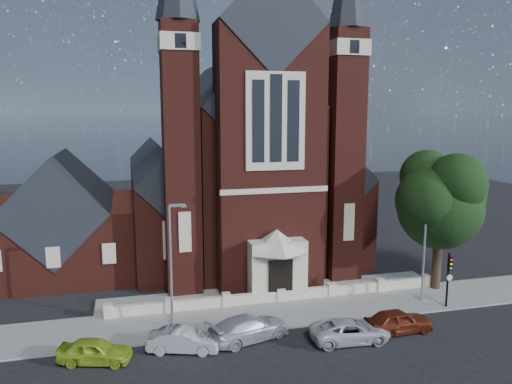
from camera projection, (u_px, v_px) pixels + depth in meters
ground at (252, 267)px, 44.40m from camera, size 120.00×120.00×0.00m
pavement_strip at (289, 313)px, 34.37m from camera, size 60.00×5.00×0.12m
forecourt_paving at (272, 292)px, 38.19m from camera, size 26.00×3.00×0.14m
forecourt_wall at (280, 302)px, 36.28m from camera, size 24.00×0.40×0.90m
church at (233, 166)px, 50.65m from camera, size 20.01×34.90×29.20m
parish_hall at (62, 226)px, 42.65m from camera, size 12.00×12.20×10.24m
street_tree at (444, 202)px, 37.51m from camera, size 6.40×6.60×10.70m
street_lamp_left at (172, 259)px, 31.19m from camera, size 1.16×0.22×8.09m
street_lamp_right at (426, 240)px, 35.64m from camera, size 1.16×0.22×8.09m
traffic_signal at (449, 273)px, 34.69m from camera, size 0.28×0.42×4.00m
car_lime_van at (95, 351)px, 27.46m from camera, size 4.33×2.69×1.37m
car_silver_a at (183, 340)px, 28.76m from camera, size 4.38×2.55×1.36m
car_silver_b at (249, 328)px, 30.23m from camera, size 5.60×3.63×1.51m
car_white_suv at (350, 331)px, 30.00m from camera, size 4.98×2.56×1.35m
car_dark_red at (398, 321)px, 31.21m from camera, size 4.46×1.95×1.50m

